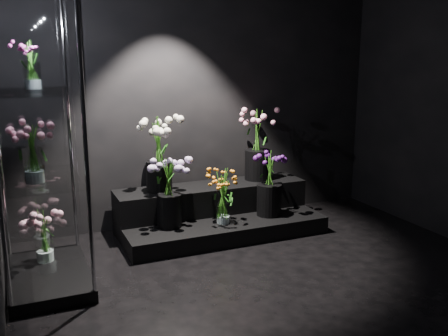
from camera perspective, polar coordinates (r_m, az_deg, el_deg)
floor at (r=3.87m, az=8.46°, el=-14.39°), size 4.00×4.00×0.00m
wall_back at (r=5.25m, az=-2.61°, el=8.91°), size 4.00×0.00×4.00m
display_riser at (r=5.12m, az=-0.90°, el=-5.08°), size 1.99×0.89×0.44m
display_case at (r=3.95m, az=-20.48°, el=2.39°), size 0.60×1.00×2.20m
bouquet_orange_bells at (r=4.77m, az=-0.08°, el=-3.19°), size 0.32×0.32×0.54m
bouquet_lilac at (r=4.68m, az=-6.33°, el=-2.15°), size 0.48×0.48×0.66m
bouquet_purple at (r=5.02m, az=5.22°, el=-1.41°), size 0.37×0.37×0.66m
bouquet_cream_roses at (r=4.88m, az=-7.51°, el=2.16°), size 0.46×0.46×0.74m
bouquet_pink_roses at (r=5.32m, az=3.87°, el=3.16°), size 0.41×0.41×0.75m
bouquet_case_pink at (r=3.81m, az=-21.01°, el=1.69°), size 0.31×0.31×0.42m
bouquet_case_magenta at (r=4.05m, az=-21.14°, el=10.94°), size 0.21×0.21×0.35m
bouquet_case_base_pink at (r=4.35m, az=-19.94°, el=-7.08°), size 0.41×0.41×0.44m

